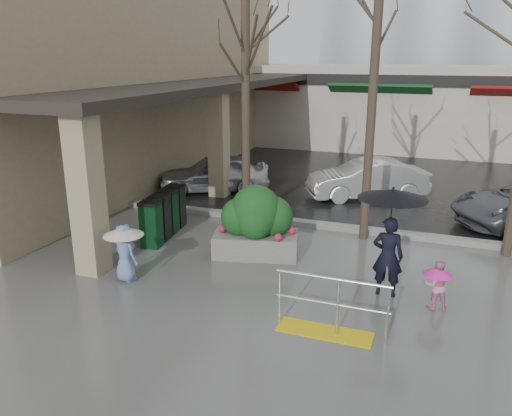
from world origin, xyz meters
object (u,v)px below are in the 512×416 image
Objects in this scene: tree_west at (245,29)px; child_blue at (125,246)px; woman at (390,228)px; handrail at (329,313)px; planter at (256,222)px; car_a at (214,173)px; tree_midwest at (378,19)px; child_pink at (437,281)px; car_b at (367,179)px; news_boxes at (164,214)px.

child_blue is at bearing -103.34° from tree_west.
handrail is at bearing 65.93° from woman.
car_a is (-3.36, 4.89, -0.17)m from planter.
planter is (-2.16, -2.00, -4.43)m from tree_midwest.
planter is at bearing -62.55° from tree_west.
planter is at bearing 6.67° from car_a.
car_a reaches higher than child_pink.
handrail is at bearing -55.01° from tree_west.
car_a is (-6.40, 5.91, -0.73)m from woman.
tree_midwest reaches higher than woman.
car_b is at bearing -94.93° from child_blue.
car_b reaches higher than handrail.
news_boxes is at bearing 147.28° from handrail.
tree_west reaches higher than news_boxes.
handrail is 4.42m from child_blue.
planter is at bearing -44.53° from car_b.
tree_west is 3.20m from tree_midwest.
handrail is 2.01× the size of child_pink.
car_a is (-1.32, 7.11, -0.12)m from child_blue.
child_blue is (-6.00, -0.94, 0.21)m from child_pink.
child_pink is 4.17m from planter.
handrail is at bearing -24.27° from car_b.
woman reaches higher than child_blue.
car_b is at bearing -80.57° from woman.
woman is 7.04m from car_b.
tree_west is 5.61× the size of child_blue.
child_blue is at bearing -17.28° from car_a.
tree_west is 7.51m from child_pink.
woman reaches higher than car_b.
car_a is at bearing -44.70° from woman.
woman is at bearing -17.23° from car_b.
child_blue is at bearing 11.30° from woman.
car_a is 5.11m from car_b.
handrail is 0.88× the size of woman.
news_boxes is (-4.99, 3.21, 0.20)m from handrail.
planter is (-3.05, 1.02, -0.56)m from woman.
woman is 1.79× the size of child_blue.
tree_west is 7.21× the size of child_pink.
car_a is at bearing 124.46° from planter.
news_boxes is (-6.63, 1.68, 0.03)m from child_pink.
planter is at bearing -112.81° from child_blue.
tree_west is at bearing -63.71° from car_b.
car_b is at bearing 72.93° from car_a.
news_boxes is at bearing -135.67° from tree_west.
handrail is 0.28× the size of tree_west.
planter is at bearing -137.30° from tree_midwest.
tree_west is 0.97× the size of tree_midwest.
child_blue is (-4.20, -4.22, -4.48)m from tree_midwest.
child_pink is at bearing -17.89° from planter.
child_pink is at bearing 42.91° from handrail.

